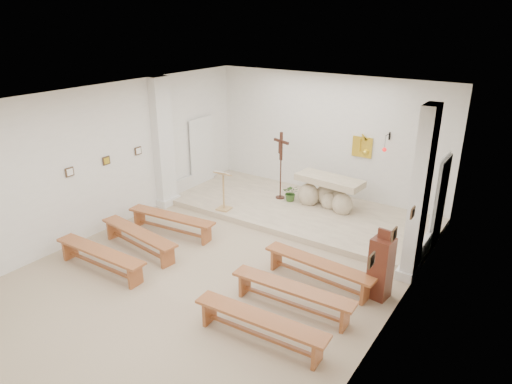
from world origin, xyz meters
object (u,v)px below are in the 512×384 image
Objects in this scene: bench_right_front at (319,267)px; bench_left_second at (138,236)px; donation_pedestal at (381,268)px; bench_right_third at (260,323)px; bench_left_third at (100,255)px; bench_left_front at (171,220)px; crucifix_stand at (281,161)px; altar at (328,194)px; lectern at (223,190)px; bench_right_second at (292,292)px.

bench_left_second is at bearing -161.29° from bench_right_front.
donation_pedestal is 0.60× the size of bench_right_third.
bench_left_third is at bearing -148.22° from bench_right_front.
bench_left_front is 1.00× the size of bench_right_front.
bench_right_third is at bearing -33.77° from bench_left_front.
crucifix_stand is 4.41m from bench_left_second.
altar reaches higher than bench_left_second.
bench_right_third is at bearing -52.38° from lectern.
donation_pedestal is at bearing -3.15° from bench_left_front.
bench_right_front is at bearing 26.99° from bench_left_third.
donation_pedestal is at bearing 23.68° from bench_left_third.
bench_left_front is at bearing -122.32° from altar.
crucifix_stand is 0.80× the size of bench_left_front.
crucifix_stand is (0.81, 1.53, 0.55)m from lectern.
bench_right_second is 1.00× the size of bench_left_third.
donation_pedestal is 1.73m from bench_right_second.
bench_left_second is 4.06m from bench_right_third.
bench_right_third is at bearing -109.82° from donation_pedestal.
bench_left_second is at bearing 89.09° from bench_left_third.
altar is 5.55m from bench_right_third.
bench_right_second is 1.00× the size of bench_right_third.
bench_right_front is at bearing -5.86° from bench_left_front.
bench_right_front is 1.00× the size of bench_left_second.
lectern is at bearing -99.26° from crucifix_stand.
lectern reaches higher than bench_left_second.
crucifix_stand is at bearing 149.88° from donation_pedestal.
bench_left_third and bench_right_third have the same top height.
bench_right_third is (2.75, -5.20, -0.87)m from crucifix_stand.
lectern reaches higher than altar.
lectern is 0.47× the size of bench_right_front.
altar is 4.55m from bench_right_second.
lectern is 0.47× the size of bench_right_third.
bench_right_front is 2.08m from bench_right_third.
bench_left_second is at bearing -86.94° from crucifix_stand.
bench_left_front is at bearing 162.78° from bench_right_second.
bench_left_second is (-1.17, -4.16, -0.87)m from crucifix_stand.
bench_left_third is at bearing -83.92° from crucifix_stand.
bench_right_second is (0.00, -1.04, 0.00)m from bench_right_front.
lectern is 3.92m from bench_right_front.
donation_pedestal is at bearing -17.72° from crucifix_stand.
donation_pedestal is 0.60× the size of bench_right_second.
crucifix_stand is at bearing 135.33° from bench_right_front.
bench_left_second is at bearing -95.86° from bench_left_front.
crucifix_stand reaches higher than bench_right_second.
donation_pedestal is at bearing 15.77° from bench_right_front.
bench_left_front is 1.00× the size of bench_left_second.
crucifix_stand is at bearing 63.59° from bench_left_front.
bench_right_front is 1.00× the size of bench_right_third.
donation_pedestal reaches higher than altar.
bench_right_second is (3.92, 0.00, 0.00)m from bench_left_second.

